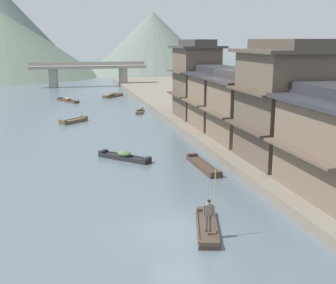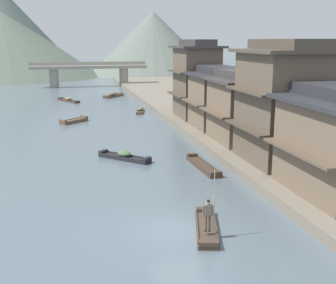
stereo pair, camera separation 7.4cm
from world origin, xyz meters
The scene contains 18 objects.
ground_plane centered at (0.00, 0.00, 0.00)m, with size 400.00×400.00×0.00m, color slate.
riverbank_right centered at (15.27, 30.00, 0.32)m, with size 18.00×110.00×0.64m, color slate.
boat_foreground_poled centered at (1.43, -0.33, 0.14)m, with size 2.12×4.51×0.41m.
boatman_person centered at (1.20, -1.25, 1.41)m, with size 0.57×0.29×3.04m.
boat_moored_nearest centered at (4.52, 37.08, 0.21)m, with size 1.78×4.22×0.63m.
boat_moored_second centered at (4.66, 10.27, 0.15)m, with size 1.15×5.48×0.46m.
boat_moored_third centered at (-4.60, 49.99, 0.20)m, with size 3.40×5.41×0.65m.
boat_moored_far centered at (-0.74, 13.98, 0.24)m, with size 3.94×3.97×0.72m.
boat_midriver_drifting centered at (2.85, 54.00, 0.29)m, with size 3.77×3.95×0.79m.
boat_midriver_upstream centered at (-4.24, 31.47, 0.19)m, with size 3.39×3.16×0.56m.
house_waterfront_second centered at (10.31, 8.69, 4.94)m, with size 6.66×7.12×8.74m.
house_waterfront_tall centered at (9.59, 15.54, 3.65)m, with size 5.22×6.90×6.14m.
house_waterfront_narrow centered at (9.96, 22.05, 3.65)m, with size 5.96×6.49×6.14m.
house_waterfront_far centered at (9.60, 28.52, 4.95)m, with size 5.24×6.84×8.74m.
stone_bridge centered at (0.00, 71.59, 3.22)m, with size 23.40×2.40×4.99m.
hill_far_west centered at (-20.28, 102.69, 8.62)m, with size 50.26×50.26×17.24m, color #5B6B5B.
hill_far_centre centered at (-20.77, 107.86, 11.72)m, with size 42.56×42.56×23.45m, color #4C5B56.
hill_far_east centered at (19.65, 102.59, 8.53)m, with size 36.23×36.23×17.06m, color slate.
Camera 2 is at (-5.13, -19.72, 9.30)m, focal length 46.92 mm.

